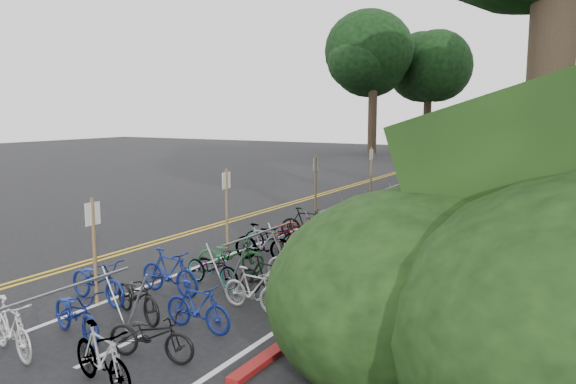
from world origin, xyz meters
name	(u,v)px	position (x,y,z in m)	size (l,w,h in m)	color
ground	(82,292)	(0.00, 0.00, 0.00)	(120.00, 120.00, 0.00)	black
road_markings	(306,222)	(0.63, 10.10, 0.00)	(7.47, 80.00, 0.01)	gold
red_curb	(451,225)	(5.70, 12.00, 0.05)	(0.25, 28.00, 0.10)	maroon
bike_rack_front	(56,310)	(2.72, -2.81, 0.93)	(1.19, 3.27, 1.27)	gray
bike_racks_rest	(390,195)	(3.00, 13.00, 0.85)	(1.14, 23.00, 1.17)	gray
signpost_near	(94,244)	(0.93, -0.39, 1.36)	(0.08, 0.40, 2.37)	brown
signposts_rest	(346,175)	(0.60, 14.00, 1.43)	(0.08, 18.40, 2.50)	brown
bike_front	(98,281)	(0.90, -0.31, 0.50)	(1.90, 0.66, 1.00)	navy
bike_valet	(247,263)	(2.95, 2.57, 0.49)	(3.52, 12.39, 1.07)	beige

